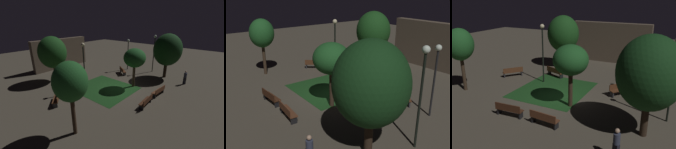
% 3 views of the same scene
% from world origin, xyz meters
% --- Properties ---
extents(ground_plane, '(60.00, 60.00, 0.00)m').
position_xyz_m(ground_plane, '(0.00, 0.00, 0.00)').
color(ground_plane, '#4C4438').
extents(grass_lawn, '(5.36, 6.05, 0.01)m').
position_xyz_m(grass_lawn, '(-0.98, 1.16, 0.01)').
color(grass_lawn, '#194219').
rests_on(grass_lawn, ground).
extents(bench_by_lamp, '(1.83, 0.60, 0.88)m').
position_xyz_m(bench_by_lamp, '(-1.26, -3.97, 0.48)').
color(bench_by_lamp, '#422314').
rests_on(bench_by_lamp, ground).
extents(bench_lawn_edge, '(1.83, 0.61, 0.88)m').
position_xyz_m(bench_lawn_edge, '(1.26, -3.97, 0.48)').
color(bench_lawn_edge, brown).
rests_on(bench_lawn_edge, ground).
extents(bench_back_row, '(1.50, 1.70, 0.88)m').
position_xyz_m(bench_back_row, '(4.03, 2.50, 0.48)').
color(bench_back_row, '#512D19').
rests_on(bench_back_row, ground).
extents(bench_front_right, '(1.50, 1.71, 0.88)m').
position_xyz_m(bench_front_right, '(-5.90, 2.33, 0.48)').
color(bench_front_right, '#512D19').
rests_on(bench_front_right, ground).
extents(bench_near_trees, '(1.86, 1.03, 0.88)m').
position_xyz_m(bench_near_trees, '(-2.45, 4.03, 0.48)').
color(bench_near_trees, '#512D19').
rests_on(bench_near_trees, ground).
extents(tree_right_canopy, '(2.33, 2.33, 4.24)m').
position_xyz_m(tree_right_canopy, '(1.48, -0.90, 3.20)').
color(tree_right_canopy, '#38281C').
rests_on(tree_right_canopy, ground).
extents(tree_near_wall, '(3.16, 3.16, 5.29)m').
position_xyz_m(tree_near_wall, '(-3.17, 7.18, 3.46)').
color(tree_near_wall, '#423021').
rests_on(tree_near_wall, ground).
extents(tree_lawn_side, '(2.08, 2.08, 4.88)m').
position_xyz_m(tree_lawn_side, '(-7.22, -2.00, 3.62)').
color(tree_lawn_side, '#38281C').
rests_on(tree_lawn_side, ground).
extents(tree_back_left, '(3.40, 3.40, 5.47)m').
position_xyz_m(tree_back_left, '(6.54, -2.39, 3.50)').
color(tree_back_left, '#2D2116').
rests_on(tree_back_left, ground).
extents(lamp_post_path_center, '(0.36, 0.36, 4.41)m').
position_xyz_m(lamp_post_path_center, '(6.12, 3.10, 3.01)').
color(lamp_post_path_center, black).
rests_on(lamp_post_path_center, ground).
extents(lamp_post_near_wall, '(0.36, 0.36, 5.08)m').
position_xyz_m(lamp_post_near_wall, '(7.54, -0.20, 3.40)').
color(lamp_post_near_wall, black).
rests_on(lamp_post_near_wall, ground).
extents(lamp_post_plaza_west, '(0.36, 0.36, 4.96)m').
position_xyz_m(lamp_post_plaza_west, '(-2.62, 2.35, 3.33)').
color(lamp_post_plaza_west, black).
rests_on(lamp_post_plaza_west, ground).
extents(building_wall_backdrop, '(8.60, 0.80, 4.34)m').
position_xyz_m(building_wall_backdrop, '(0.50, 11.49, 2.17)').
color(building_wall_backdrop, brown).
rests_on(building_wall_backdrop, ground).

